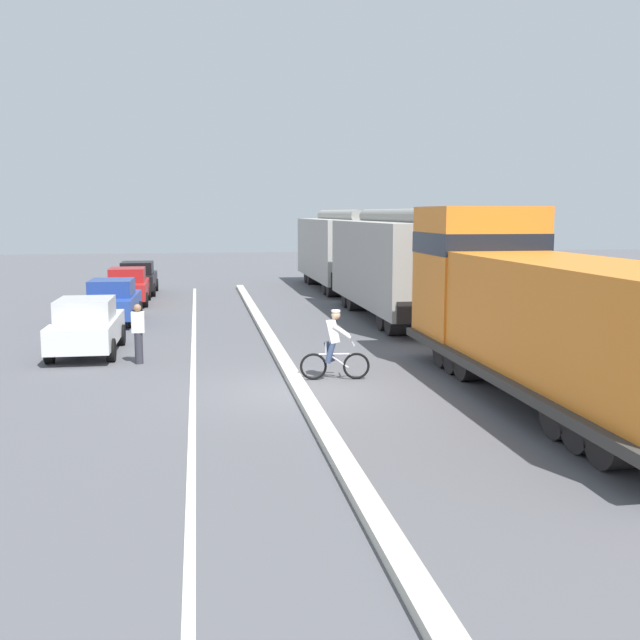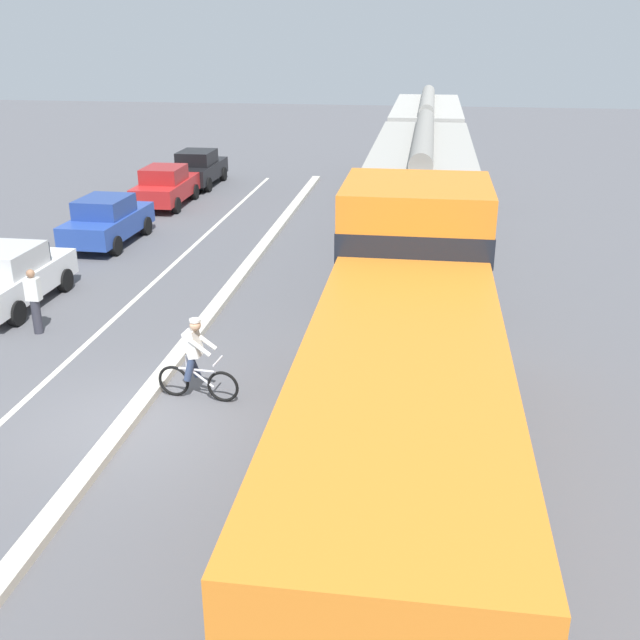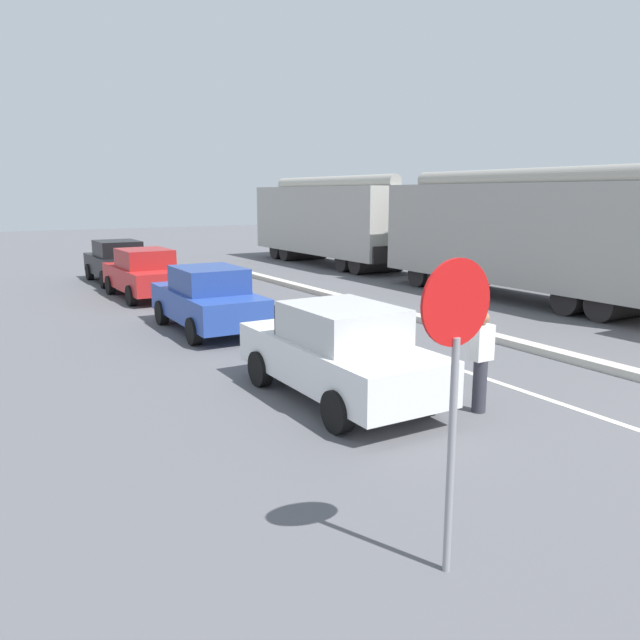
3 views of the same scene
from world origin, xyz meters
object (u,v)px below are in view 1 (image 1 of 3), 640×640
Objects in this scene: locomotive at (537,315)px; hopper_car_middle at (338,250)px; hopper_car_lead at (394,265)px; parked_car_blue at (113,301)px; parked_car_red at (128,286)px; parked_car_white at (87,326)px; cyclist at (334,347)px; parked_car_black at (138,278)px; pedestrian_by_cars at (138,333)px.

locomotive is 1.10× the size of hopper_car_middle.
locomotive is 12.16m from hopper_car_lead.
parked_car_red is (0.04, 5.84, 0.00)m from parked_car_blue.
hopper_car_lead is 11.99m from parked_car_white.
parked_car_red is at bearing 148.21° from hopper_car_lead.
hopper_car_lead is 2.52× the size of parked_car_white.
cyclist is at bearing -59.11° from parked_car_blue.
parked_car_black is (0.12, 4.16, 0.00)m from parked_car_red.
parked_car_white is at bearing 147.87° from locomotive.
parked_car_white is 0.99× the size of parked_car_blue.
hopper_car_lead is at bearing 67.38° from cyclist.
locomotive is 2.76× the size of parked_car_white.
parked_car_red and parked_car_black have the same top height.
hopper_car_middle is at bearing 64.43° from pedestrian_by_cars.
pedestrian_by_cars is (-4.84, 2.76, 0.03)m from cyclist.
hopper_car_lead reaches higher than parked_car_white.
parked_car_red is (-10.46, 18.64, -0.98)m from locomotive.
parked_car_red is at bearing -153.93° from hopper_car_middle.
parked_car_blue is 5.84m from parked_car_red.
hopper_car_lead is at bearing 90.00° from locomotive.
parked_car_black is at bearing 94.31° from pedestrian_by_cars.
pedestrian_by_cars is at bearing 150.28° from cyclist.
locomotive reaches higher than parked_car_red.
hopper_car_middle is 6.18× the size of cyclist.
hopper_car_lead is at bearing -31.79° from parked_car_red.
locomotive is at bearing -28.84° from pedestrian_by_cars.
locomotive is 2.74× the size of parked_car_blue.
pedestrian_by_cars is at bearing -83.89° from parked_car_red.
cyclist is (-4.15, -9.97, -1.26)m from hopper_car_lead.
hopper_car_lead reaches higher than parked_car_blue.
cyclist is at bearing -69.02° from parked_car_red.
cyclist is 1.06× the size of pedestrian_by_cars.
pedestrian_by_cars is (1.50, -7.84, 0.03)m from parked_car_blue.
parked_car_white is 6.16m from parked_car_blue.
parked_car_blue is 2.47× the size of cyclist.
parked_car_black is 21.52m from cyclist.
hopper_car_lead is 11.59m from pedestrian_by_cars.
parked_car_black is (-10.34, -0.96, -1.26)m from hopper_car_middle.
cyclist is 5.58m from pedestrian_by_cars.
parked_car_blue is at bearing -90.37° from parked_car_red.
pedestrian_by_cars is at bearing -79.15° from parked_car_blue.
hopper_car_middle is at bearing 46.24° from parked_car_blue.
locomotive reaches higher than parked_car_white.
hopper_car_lead is 12.37m from parked_car_red.
parked_car_black is 2.59× the size of pedestrian_by_cars.
parked_car_red is at bearing 110.98° from cyclist.
parked_car_red is 1.01× the size of parked_car_black.
pedestrian_by_cars is at bearing -46.97° from parked_car_white.
parked_car_red is at bearing 119.30° from locomotive.
parked_car_white is 1.00× the size of parked_car_red.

